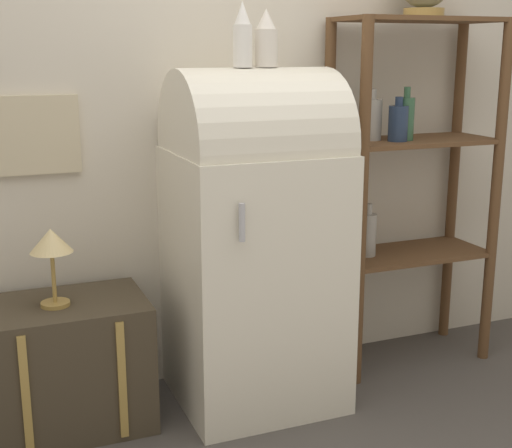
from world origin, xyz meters
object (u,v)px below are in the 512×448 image
(refrigerator, at_px, (254,234))
(vase_center, at_px, (266,40))
(desk_lamp, at_px, (51,246))
(vase_left, at_px, (243,37))
(suitcase_trunk, at_px, (67,365))

(refrigerator, relative_size, vase_center, 6.31)
(desk_lamp, bearing_deg, vase_left, -3.16)
(desk_lamp, bearing_deg, suitcase_trunk, 37.44)
(suitcase_trunk, bearing_deg, vase_left, -5.06)
(refrigerator, xyz_separation_m, vase_left, (-0.05, -0.01, 0.79))
(vase_left, height_order, desk_lamp, vase_left)
(vase_left, bearing_deg, refrigerator, 12.57)
(refrigerator, xyz_separation_m, desk_lamp, (-0.81, 0.03, 0.02))
(suitcase_trunk, bearing_deg, vase_center, -3.27)
(refrigerator, height_order, vase_left, vase_left)
(suitcase_trunk, xyz_separation_m, vase_center, (0.83, -0.05, 1.24))
(suitcase_trunk, xyz_separation_m, vase_left, (0.72, -0.06, 1.26))
(vase_left, bearing_deg, vase_center, 9.07)
(vase_center, bearing_deg, desk_lamp, 178.34)
(refrigerator, xyz_separation_m, vase_center, (0.05, 0.01, 0.77))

